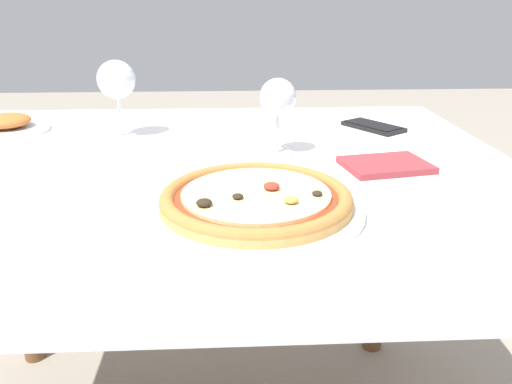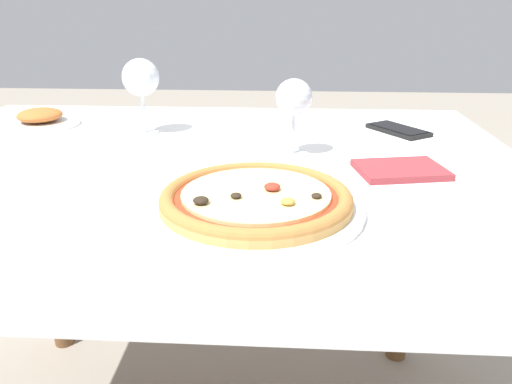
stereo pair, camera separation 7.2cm
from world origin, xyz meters
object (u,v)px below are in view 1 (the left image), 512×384
object	(u,v)px
wine_glass_far_right	(116,81)
side_plate	(7,125)
pizza_plate	(256,200)
wine_glass_far_left	(278,99)
dining_table	(184,210)
cell_phone	(373,126)

from	to	relation	value
wine_glass_far_right	side_plate	xyz separation A→B (m)	(-0.27, 0.06, -0.11)
pizza_plate	wine_glass_far_left	distance (m)	0.30
dining_table	cell_phone	world-z (taller)	cell_phone
dining_table	cell_phone	size ratio (longest dim) A/B	8.02
wine_glass_far_left	cell_phone	bearing A→B (deg)	37.90
dining_table	pizza_plate	distance (m)	0.27
wine_glass_far_left	side_plate	xyz separation A→B (m)	(-0.61, 0.21, -0.09)
cell_phone	side_plate	xyz separation A→B (m)	(-0.85, 0.01, 0.01)
wine_glass_far_right	dining_table	bearing A→B (deg)	-54.78
wine_glass_far_right	cell_phone	bearing A→B (deg)	4.55
pizza_plate	wine_glass_far_left	xyz separation A→B (m)	(0.06, 0.28, 0.09)
pizza_plate	wine_glass_far_right	distance (m)	0.52
dining_table	pizza_plate	xyz separation A→B (m)	(0.13, -0.21, 0.10)
wine_glass_far_left	side_plate	world-z (taller)	wine_glass_far_left
wine_glass_far_left	side_plate	distance (m)	0.65
dining_table	wine_glass_far_left	size ratio (longest dim) A/B	8.47
cell_phone	wine_glass_far_left	bearing A→B (deg)	-142.10
wine_glass_far_left	wine_glass_far_right	xyz separation A→B (m)	(-0.34, 0.15, 0.01)
dining_table	wine_glass_far_left	distance (m)	0.28
pizza_plate	cell_phone	world-z (taller)	pizza_plate
dining_table	side_plate	bearing A→B (deg)	147.06
cell_phone	dining_table	bearing A→B (deg)	-148.62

